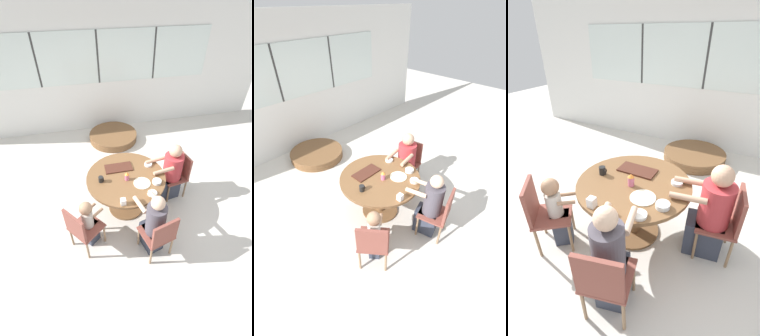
% 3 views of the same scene
% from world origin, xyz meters
% --- Properties ---
extents(ground_plane, '(16.00, 16.00, 0.00)m').
position_xyz_m(ground_plane, '(0.00, 0.00, 0.00)').
color(ground_plane, beige).
extents(wall_back_with_windows, '(8.40, 0.08, 2.80)m').
position_xyz_m(wall_back_with_windows, '(0.00, 2.85, 1.42)').
color(wall_back_with_windows, silver).
rests_on(wall_back_with_windows, ground_plane).
extents(dining_table, '(1.24, 1.24, 0.73)m').
position_xyz_m(dining_table, '(0.00, 0.00, 0.57)').
color(dining_table, brown).
rests_on(dining_table, ground_plane).
extents(chair_for_woman_green_shirt, '(0.49, 0.49, 0.85)m').
position_xyz_m(chair_for_woman_green_shirt, '(0.25, -0.96, 0.50)').
color(chair_for_woman_green_shirt, brown).
rests_on(chair_for_woman_green_shirt, ground_plane).
extents(chair_for_man_blue_shirt, '(0.46, 0.46, 0.85)m').
position_xyz_m(chair_for_man_blue_shirt, '(0.98, 0.16, 0.50)').
color(chair_for_man_blue_shirt, brown).
rests_on(chair_for_man_blue_shirt, ground_plane).
extents(chair_for_toddler, '(0.56, 0.56, 0.85)m').
position_xyz_m(chair_for_toddler, '(-0.77, -0.62, 0.50)').
color(chair_for_toddler, brown).
rests_on(chair_for_toddler, ground_plane).
extents(person_woman_green_shirt, '(0.39, 0.54, 1.10)m').
position_xyz_m(person_woman_green_shirt, '(0.21, -0.80, 0.50)').
color(person_woman_green_shirt, '#333847').
rests_on(person_woman_green_shirt, ground_plane).
extents(person_man_blue_shirt, '(0.63, 0.41, 1.10)m').
position_xyz_m(person_man_blue_shirt, '(0.81, 0.13, 0.49)').
color(person_man_blue_shirt, '#333847').
rests_on(person_man_blue_shirt, ground_plane).
extents(person_toddler, '(0.33, 0.31, 0.88)m').
position_xyz_m(person_toddler, '(-0.66, -0.53, 0.45)').
color(person_toddler, '#333847').
rests_on(person_toddler, ground_plane).
extents(food_tray_dark, '(0.44, 0.22, 0.02)m').
position_xyz_m(food_tray_dark, '(-0.07, 0.22, 0.74)').
color(food_tray_dark, '#472319').
rests_on(food_tray_dark, dining_table).
extents(coffee_mug, '(0.08, 0.08, 0.09)m').
position_xyz_m(coffee_mug, '(-0.39, -0.02, 0.78)').
color(coffee_mug, black).
rests_on(coffee_mug, dining_table).
extents(sippy_cup, '(0.07, 0.07, 0.14)m').
position_xyz_m(sippy_cup, '(-0.00, -0.07, 0.80)').
color(sippy_cup, '#CC668C').
rests_on(sippy_cup, dining_table).
extents(milk_carton_small, '(0.07, 0.07, 0.10)m').
position_xyz_m(milk_carton_small, '(-0.16, -0.53, 0.78)').
color(milk_carton_small, silver).
rests_on(milk_carton_small, dining_table).
extents(bowl_white_shallow, '(0.13, 0.13, 0.03)m').
position_xyz_m(bowl_white_shallow, '(0.42, 0.19, 0.75)').
color(bowl_white_shallow, silver).
rests_on(bowl_white_shallow, dining_table).
extents(bowl_cereal, '(0.14, 0.14, 0.03)m').
position_xyz_m(bowl_cereal, '(0.29, -0.44, 0.75)').
color(bowl_cereal, white).
rests_on(bowl_cereal, dining_table).
extents(bowl_fruit, '(0.13, 0.13, 0.05)m').
position_xyz_m(bowl_fruit, '(0.43, -0.24, 0.76)').
color(bowl_fruit, silver).
rests_on(bowl_fruit, dining_table).
extents(plate_tortillas, '(0.26, 0.26, 0.01)m').
position_xyz_m(plate_tortillas, '(0.20, -0.20, 0.74)').
color(plate_tortillas, beige).
rests_on(plate_tortillas, dining_table).
extents(folded_table_stack, '(1.15, 1.15, 0.18)m').
position_xyz_m(folded_table_stack, '(0.16, 2.15, 0.09)').
color(folded_table_stack, brown).
rests_on(folded_table_stack, ground_plane).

